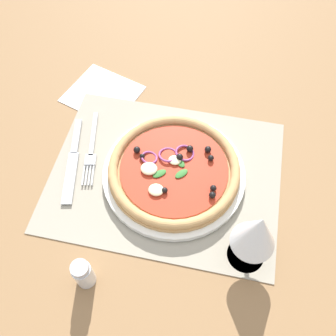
% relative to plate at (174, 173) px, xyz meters
% --- Properties ---
extents(ground_plane, '(1.90, 1.40, 0.02)m').
position_rel_plate_xyz_m(ground_plane, '(0.02, 0.00, -0.02)').
color(ground_plane, olive).
extents(placemat, '(0.44, 0.35, 0.00)m').
position_rel_plate_xyz_m(placemat, '(0.02, 0.00, -0.01)').
color(placemat, gray).
rests_on(placemat, ground_plane).
extents(plate, '(0.28, 0.28, 0.01)m').
position_rel_plate_xyz_m(plate, '(0.00, 0.00, 0.00)').
color(plate, silver).
rests_on(plate, placemat).
extents(pizza, '(0.25, 0.25, 0.03)m').
position_rel_plate_xyz_m(pizza, '(0.00, -0.00, 0.02)').
color(pizza, tan).
rests_on(pizza, plate).
extents(fork, '(0.05, 0.18, 0.00)m').
position_rel_plate_xyz_m(fork, '(0.18, -0.02, -0.00)').
color(fork, '#B2B5BA').
rests_on(fork, placemat).
extents(knife, '(0.06, 0.20, 0.01)m').
position_rel_plate_xyz_m(knife, '(0.20, 0.01, -0.00)').
color(knife, '#B2B5BA').
rests_on(knife, placemat).
extents(wine_glass, '(0.07, 0.07, 0.15)m').
position_rel_plate_xyz_m(wine_glass, '(-0.15, 0.13, 0.09)').
color(wine_glass, silver).
rests_on(wine_glass, ground_plane).
extents(napkin, '(0.18, 0.17, 0.00)m').
position_rel_plate_xyz_m(napkin, '(0.20, -0.18, -0.01)').
color(napkin, white).
rests_on(napkin, ground_plane).
extents(pepper_shaker, '(0.03, 0.03, 0.07)m').
position_rel_plate_xyz_m(pepper_shaker, '(0.10, 0.23, 0.02)').
color(pepper_shaker, silver).
rests_on(pepper_shaker, ground_plane).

